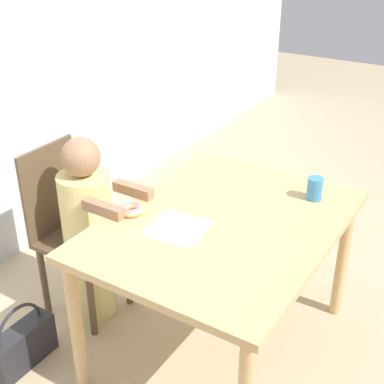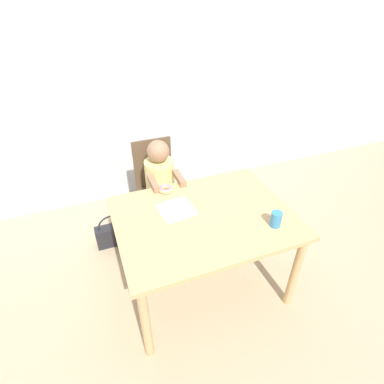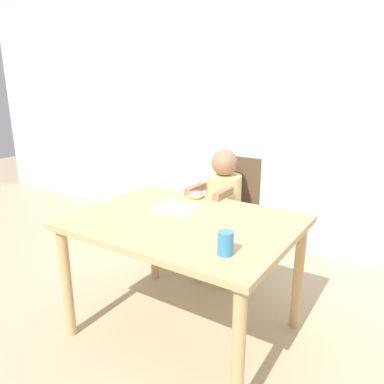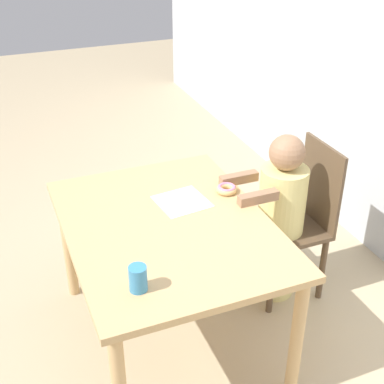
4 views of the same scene
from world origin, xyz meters
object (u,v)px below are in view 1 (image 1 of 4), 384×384
Objects in this scene: chair at (72,232)px; cup at (315,189)px; child_figure at (89,231)px; donut at (131,209)px; handbag at (23,344)px.

cup is (0.53, -1.08, 0.32)m from chair.
child_figure is 1.13m from cup.
child_figure is at bearing 82.90° from donut.
child_figure is at bearing -90.00° from chair.
chair is 8.37× the size of donut.
handbag is 1.56m from cup.
donut is at bearing -95.14° from chair.
handbag is at bearing 175.93° from child_figure.
cup is (1.00, -0.99, 0.66)m from handbag.
cup reaches higher than handbag.
chair is 1.24m from cup.
cup is (0.53, -0.96, 0.27)m from child_figure.
child_figure is at bearing 118.70° from cup.
child_figure is (0.00, -0.12, 0.05)m from chair.
child_figure reaches higher than donut.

